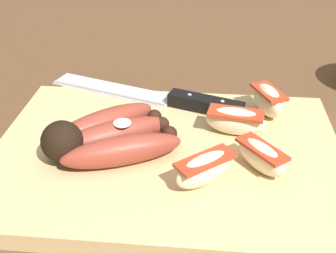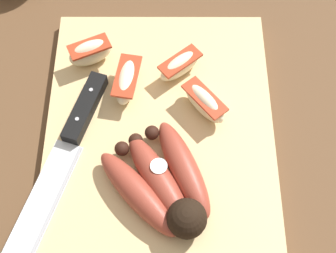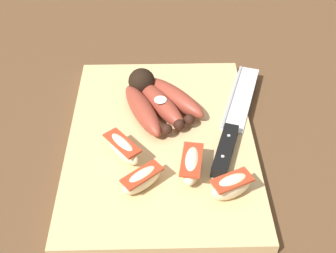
{
  "view_description": "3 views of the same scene",
  "coord_description": "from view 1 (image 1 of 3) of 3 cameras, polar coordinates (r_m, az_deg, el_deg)",
  "views": [
    {
      "loc": [
        -0.03,
        0.4,
        0.3
      ],
      "look_at": [
        0.01,
        0.01,
        0.06
      ],
      "focal_mm": 46.11,
      "sensor_mm": 36.0,
      "label": 1
    },
    {
      "loc": [
        0.3,
        0.01,
        0.58
      ],
      "look_at": [
        0.01,
        0.01,
        0.05
      ],
      "focal_mm": 53.9,
      "sensor_mm": 36.0,
      "label": 2
    },
    {
      "loc": [
        -0.48,
        -0.0,
        0.49
      ],
      "look_at": [
        0.03,
        -0.01,
        0.03
      ],
      "focal_mm": 46.62,
      "sensor_mm": 36.0,
      "label": 3
    }
  ],
  "objects": [
    {
      "name": "apple_wedge_extra",
      "position": [
        0.52,
        8.88,
        0.79
      ],
      "size": [
        0.07,
        0.04,
        0.03
      ],
      "color": "beige",
      "rests_on": "cutting_board"
    },
    {
      "name": "apple_wedge_near",
      "position": [
        0.56,
        13.05,
        3.44
      ],
      "size": [
        0.05,
        0.06,
        0.04
      ],
      "color": "beige",
      "rests_on": "cutting_board"
    },
    {
      "name": "apple_wedge_far",
      "position": [
        0.46,
        12.21,
        -3.86
      ],
      "size": [
        0.06,
        0.06,
        0.03
      ],
      "color": "beige",
      "rests_on": "cutting_board"
    },
    {
      "name": "banana_bunch",
      "position": [
        0.49,
        -8.22,
        -1.35
      ],
      "size": [
        0.16,
        0.15,
        0.05
      ],
      "color": "black",
      "rests_on": "cutting_board"
    },
    {
      "name": "cutting_board",
      "position": [
        0.49,
        -0.19,
        -4.35
      ],
      "size": [
        0.4,
        0.29,
        0.02
      ],
      "primitive_type": "cube",
      "color": "tan",
      "rests_on": "ground_plane"
    },
    {
      "name": "chefs_knife",
      "position": [
        0.58,
        0.45,
        3.65
      ],
      "size": [
        0.28,
        0.12,
        0.02
      ],
      "color": "silver",
      "rests_on": "cutting_board"
    },
    {
      "name": "ground_plane",
      "position": [
        0.5,
        1.5,
        -5.06
      ],
      "size": [
        6.0,
        6.0,
        0.0
      ],
      "primitive_type": "plane",
      "color": "brown"
    },
    {
      "name": "apple_wedge_middle",
      "position": [
        0.43,
        4.92,
        -5.58
      ],
      "size": [
        0.07,
        0.06,
        0.04
      ],
      "color": "beige",
      "rests_on": "cutting_board"
    }
  ]
}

